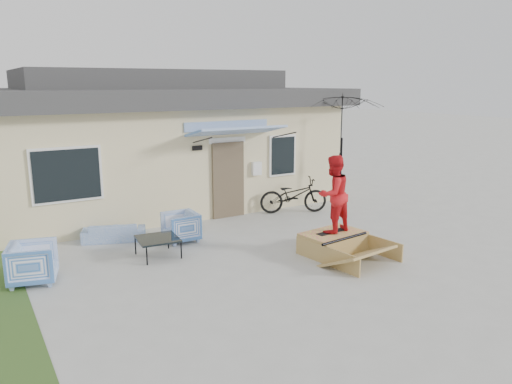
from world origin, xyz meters
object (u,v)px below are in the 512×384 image
coffee_table (158,247)px  armchair_right (181,225)px  skateboard (332,231)px  patio_umbrella (342,150)px  skate_ramp (333,243)px  skater (333,193)px  armchair_left (33,261)px  loveseat (114,229)px  bicycle (293,192)px

coffee_table → armchair_right: bearing=41.3°
armchair_right → skateboard: armchair_right is taller
patio_umbrella → skate_ramp: (-2.79, -3.06, -1.53)m
armchair_right → skater: 3.67m
coffee_table → skate_ramp: skate_ramp is taller
armchair_left → skater: (5.90, -1.54, 0.92)m
loveseat → bicycle: (5.16, -0.07, 0.34)m
skate_ramp → skateboard: 0.25m
armchair_left → bicycle: (7.14, 1.68, 0.20)m
bicycle → skateboard: (-1.23, -3.22, -0.15)m
armchair_right → patio_umbrella: patio_umbrella is taller
skate_ramp → skater: 1.12m
skateboard → skater: bearing=0.0°
patio_umbrella → skater: size_ratio=1.61×
loveseat → armchair_left: (-1.98, -1.75, 0.14)m
armchair_left → coffee_table: armchair_left is taller
coffee_table → bicycle: size_ratio=0.44×
skater → armchair_left: bearing=-23.4°
coffee_table → skate_ramp: size_ratio=0.47×
armchair_right → bicycle: (3.80, 0.79, 0.24)m
bicycle → skater: bearing=-178.3°
skater → coffee_table: bearing=-35.3°
coffee_table → skater: skater is taller
coffee_table → loveseat: bearing=108.0°
loveseat → skate_ramp: (3.93, -3.33, -0.06)m
bicycle → skater: 3.52m
armchair_right → coffee_table: size_ratio=0.91×
coffee_table → bicycle: 4.90m
loveseat → skater: 5.23m
armchair_right → coffee_table: 1.13m
armchair_right → skate_ramp: (2.58, -2.48, -0.16)m
armchair_left → armchair_right: armchair_left is taller
loveseat → patio_umbrella: patio_umbrella is taller
armchair_left → skate_ramp: armchair_left is taller
skater → skateboard: bearing=180.0°
bicycle → coffee_table: bearing=130.9°
armchair_left → patio_umbrella: patio_umbrella is taller
armchair_right → loveseat: bearing=-121.3°
armchair_left → bicycle: bearing=-62.2°
armchair_right → skate_ramp: armchair_right is taller
loveseat → skate_ramp: 5.15m
armchair_left → skateboard: armchair_left is taller
bicycle → skater: size_ratio=1.15×
loveseat → patio_umbrella: bearing=-162.1°
armchair_right → patio_umbrella: bearing=97.3°
patio_umbrella → skateboard: (-2.80, -3.01, -1.28)m
coffee_table → patio_umbrella: bearing=12.0°
loveseat → skater: (3.92, -3.29, 1.06)m
skate_ramp → patio_umbrella: bearing=40.6°
coffee_table → skate_ramp: bearing=-27.0°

